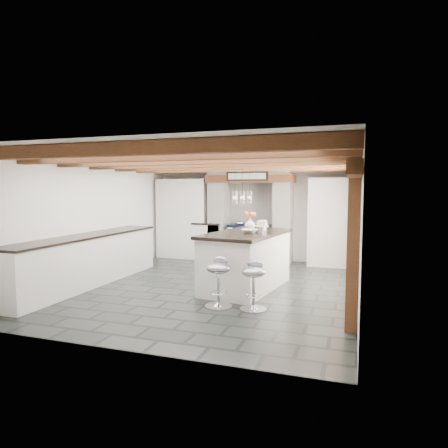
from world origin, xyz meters
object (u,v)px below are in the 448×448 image
(range_cooker, at_px, (250,242))
(bar_stool_near, at_px, (254,280))
(bar_stool_far, at_px, (219,276))
(kitchen_island, at_px, (246,260))

(range_cooker, distance_m, bar_stool_near, 3.96)
(range_cooker, xyz_separation_m, bar_stool_far, (0.54, -3.84, 0.00))
(range_cooker, height_order, bar_stool_near, range_cooker)
(bar_stool_near, distance_m, bar_stool_far, 0.52)
(kitchen_island, distance_m, bar_stool_far, 1.25)
(range_cooker, distance_m, bar_stool_far, 3.88)
(kitchen_island, distance_m, bar_stool_near, 1.30)
(kitchen_island, bearing_deg, bar_stool_far, -85.37)
(kitchen_island, bearing_deg, bar_stool_near, -61.79)
(bar_stool_near, xyz_separation_m, bar_stool_far, (-0.52, -0.03, 0.02))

